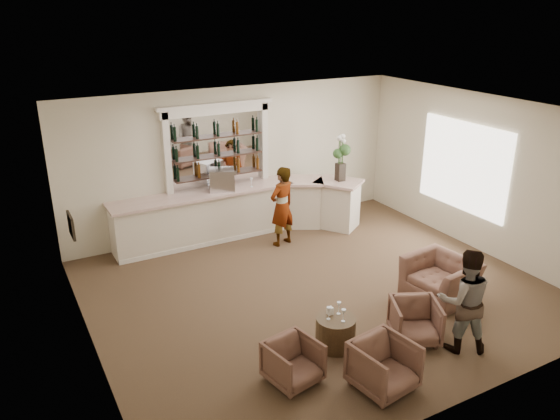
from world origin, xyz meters
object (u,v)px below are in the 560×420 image
object	(u,v)px
bar_counter	(241,212)
espresso_machine	(222,180)
armchair_left	(293,362)
cocktail_table	(335,332)
sommelier	(282,206)
armchair_right	(415,321)
armchair_far	(440,279)
guest	(464,301)
flower_vase	(341,155)
armchair_center	(384,366)

from	to	relation	value
bar_counter	espresso_machine	xyz separation A→B (m)	(-0.40, 0.08, 0.80)
bar_counter	armchair_left	xyz separation A→B (m)	(-1.54, -5.03, -0.26)
cocktail_table	sommelier	world-z (taller)	sommelier
cocktail_table	armchair_right	size ratio (longest dim) A/B	0.84
bar_counter	cocktail_table	size ratio (longest dim) A/B	9.27
espresso_machine	bar_counter	bearing A→B (deg)	10.07
sommelier	armchair_far	xyz separation A→B (m)	(1.36, -3.40, -0.51)
bar_counter	sommelier	xyz separation A→B (m)	(0.58, -0.85, 0.31)
guest	armchair_right	distance (m)	0.84
espresso_machine	flower_vase	size ratio (longest dim) A/B	0.49
armchair_right	espresso_machine	distance (m)	5.36
sommelier	armchair_center	world-z (taller)	sommelier
cocktail_table	guest	size ratio (longest dim) A/B	0.37
guest	armchair_center	xyz separation A→B (m)	(-1.63, -0.18, -0.47)
sommelier	guest	distance (m)	4.74
armchair_left	flower_vase	bearing A→B (deg)	38.67
sommelier	armchair_left	xyz separation A→B (m)	(-2.13, -4.18, -0.57)
cocktail_table	guest	xyz separation A→B (m)	(1.65, -0.95, 0.58)
bar_counter	armchair_right	world-z (taller)	bar_counter
guest	espresso_machine	distance (m)	5.87
flower_vase	armchair_left	bearing A→B (deg)	-130.63
cocktail_table	armchair_right	world-z (taller)	armchair_right
armchair_center	flower_vase	xyz separation A→B (m)	(2.78, 5.15, 1.40)
armchair_far	flower_vase	distance (m)	3.92
armchair_far	armchair_right	bearing A→B (deg)	-65.12
armchair_left	armchair_center	distance (m)	1.24
armchair_left	armchair_right	size ratio (longest dim) A/B	0.95
armchair_center	espresso_machine	world-z (taller)	espresso_machine
bar_counter	espresso_machine	bearing A→B (deg)	168.25
armchair_left	armchair_right	bearing A→B (deg)	-11.65
bar_counter	sommelier	distance (m)	1.08
flower_vase	bar_counter	bearing A→B (deg)	165.08
bar_counter	espresso_machine	size ratio (longest dim) A/B	10.61
armchair_far	guest	bearing A→B (deg)	-39.87
cocktail_table	armchair_center	bearing A→B (deg)	-88.90
armchair_center	flower_vase	bearing A→B (deg)	53.33
cocktail_table	guest	world-z (taller)	guest
flower_vase	armchair_center	bearing A→B (deg)	-118.42
armchair_center	armchair_left	bearing A→B (deg)	136.54
bar_counter	cocktail_table	xyz separation A→B (m)	(-0.55, -4.62, -0.32)
sommelier	guest	bearing A→B (deg)	80.21
armchair_center	flower_vase	distance (m)	6.02
cocktail_table	guest	bearing A→B (deg)	-30.01
cocktail_table	sommelier	size ratio (longest dim) A/B	0.35
cocktail_table	armchair_left	distance (m)	1.08
cocktail_table	espresso_machine	size ratio (longest dim) A/B	1.14
sommelier	armchair_left	world-z (taller)	sommelier
guest	armchair_left	distance (m)	2.74
armchair_center	armchair_right	distance (m)	1.35
bar_counter	armchair_far	world-z (taller)	bar_counter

